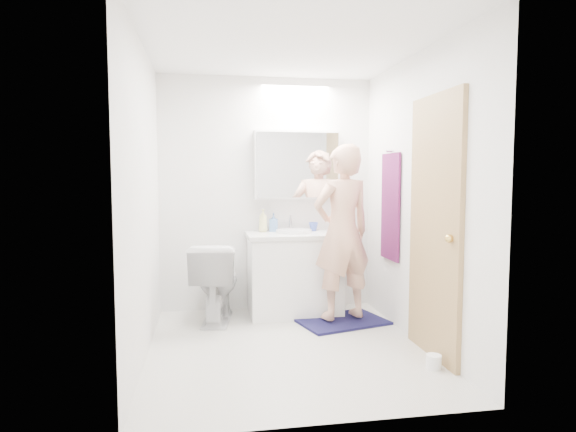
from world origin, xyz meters
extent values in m
plane|color=silver|center=(0.00, 0.00, 0.00)|extent=(2.50, 2.50, 0.00)
plane|color=white|center=(0.00, 0.00, 2.40)|extent=(2.50, 2.50, 0.00)
plane|color=white|center=(0.00, 1.25, 1.20)|extent=(2.50, 0.00, 2.50)
plane|color=white|center=(0.00, -1.25, 1.20)|extent=(2.50, 0.00, 2.50)
plane|color=white|center=(-1.10, 0.00, 1.20)|extent=(0.00, 2.50, 2.50)
plane|color=white|center=(1.10, 0.00, 1.20)|extent=(0.00, 2.50, 2.50)
cube|color=white|center=(0.24, 0.96, 0.39)|extent=(0.90, 0.55, 0.78)
cube|color=white|center=(0.24, 0.96, 0.80)|extent=(0.95, 0.58, 0.04)
cylinder|color=white|center=(0.24, 0.99, 0.84)|extent=(0.36, 0.36, 0.03)
cylinder|color=silver|center=(0.24, 1.19, 0.90)|extent=(0.02, 0.02, 0.16)
cube|color=white|center=(0.30, 1.18, 1.50)|extent=(0.88, 0.14, 0.70)
cube|color=silver|center=(0.30, 1.10, 1.50)|extent=(0.84, 0.01, 0.66)
imported|color=white|center=(-0.55, 0.85, 0.38)|extent=(0.53, 0.80, 0.76)
cube|color=#1A1544|center=(0.62, 0.59, 0.01)|extent=(0.92, 0.74, 0.02)
imported|color=#E3A788|center=(0.62, 0.59, 0.86)|extent=(0.68, 0.53, 1.63)
cube|color=tan|center=(1.08, -0.35, 1.00)|extent=(0.04, 0.80, 2.00)
sphere|color=gold|center=(1.04, -0.65, 0.95)|extent=(0.06, 0.06, 0.06)
cube|color=#141034|center=(1.08, 0.55, 1.10)|extent=(0.02, 0.42, 1.00)
cylinder|color=silver|center=(1.07, 0.55, 1.62)|extent=(0.07, 0.02, 0.02)
imported|color=#D5D289|center=(-0.06, 1.11, 0.94)|extent=(0.11, 0.11, 0.23)
imported|color=#567FB9|center=(0.05, 1.15, 0.91)|extent=(0.10, 0.10, 0.19)
imported|color=#3E56BB|center=(0.47, 1.12, 0.86)|extent=(0.11, 0.11, 0.09)
cylinder|color=white|center=(0.97, -0.60, 0.05)|extent=(0.11, 0.11, 0.10)
camera|label=1|loc=(-0.64, -3.80, 1.38)|focal=30.48mm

